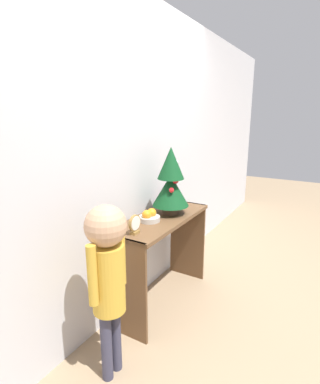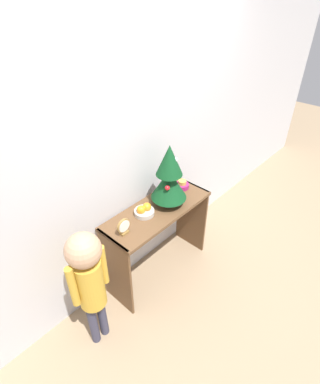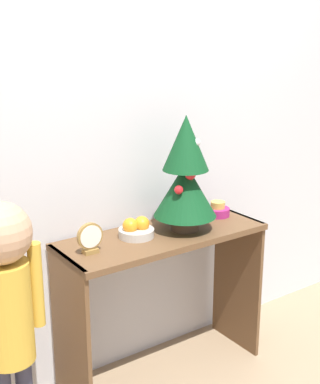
{
  "view_description": "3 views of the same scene",
  "coord_description": "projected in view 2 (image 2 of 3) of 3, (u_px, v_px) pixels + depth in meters",
  "views": [
    {
      "loc": [
        -2.01,
        -0.98,
        1.58
      ],
      "look_at": [
        -0.05,
        0.18,
        1.0
      ],
      "focal_mm": 28.0,
      "sensor_mm": 36.0,
      "label": 1
    },
    {
      "loc": [
        -1.47,
        -1.18,
        2.37
      ],
      "look_at": [
        0.02,
        0.19,
        0.94
      ],
      "focal_mm": 28.0,
      "sensor_mm": 36.0,
      "label": 2
    },
    {
      "loc": [
        -1.4,
        -1.78,
        1.69
      ],
      "look_at": [
        -0.0,
        0.22,
        0.98
      ],
      "focal_mm": 50.0,
      "sensor_mm": 36.0,
      "label": 3
    }
  ],
  "objects": [
    {
      "name": "ground_plane",
      "position": [
        173.0,
        279.0,
        2.91
      ],
      "size": [
        12.0,
        12.0,
        0.0
      ],
      "primitive_type": "plane",
      "color": "#997F60"
    },
    {
      "name": "desk_clock",
      "position": [
        124.0,
        227.0,
        2.28
      ],
      "size": [
        0.12,
        0.04,
        0.14
      ],
      "color": "olive",
      "rests_on": "console_table"
    },
    {
      "name": "singing_bowl",
      "position": [
        182.0,
        185.0,
        2.82
      ],
      "size": [
        0.13,
        0.13,
        0.08
      ],
      "color": "#9E2366",
      "rests_on": "console_table"
    },
    {
      "name": "child_figure",
      "position": [
        89.0,
        276.0,
        2.02
      ],
      "size": [
        0.3,
        0.24,
        1.11
      ],
      "color": "#38384C",
      "rests_on": "ground_plane"
    },
    {
      "name": "fruit_bowl",
      "position": [
        144.0,
        211.0,
        2.49
      ],
      "size": [
        0.17,
        0.17,
        0.1
      ],
      "color": "#B7B2A8",
      "rests_on": "console_table"
    },
    {
      "name": "mini_tree",
      "position": [
        169.0,
        177.0,
        2.47
      ],
      "size": [
        0.31,
        0.31,
        0.57
      ],
      "color": "#4C3828",
      "rests_on": "console_table"
    },
    {
      "name": "back_wall",
      "position": [
        135.0,
        150.0,
        2.43
      ],
      "size": [
        7.0,
        0.05,
        2.5
      ],
      "primitive_type": "cube",
      "color": "silver",
      "rests_on": "ground_plane"
    },
    {
      "name": "console_table",
      "position": [
        158.0,
        225.0,
        2.68
      ],
      "size": [
        1.04,
        0.4,
        0.77
      ],
      "color": "brown",
      "rests_on": "ground_plane"
    }
  ]
}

